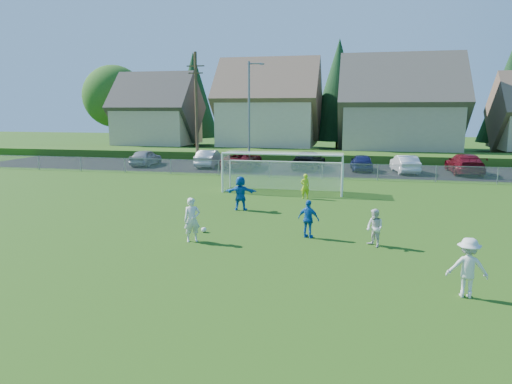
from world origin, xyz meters
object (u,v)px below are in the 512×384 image
soccer_ball (204,230)px  soccer_goal (283,166)px  car_b (209,158)px  car_e (362,162)px  player_white_b (375,228)px  player_white_a (192,220)px  car_g (465,164)px  player_blue_a (309,219)px  car_d (309,160)px  car_c (242,160)px  player_blue_b (241,193)px  player_white_c (468,268)px  goalkeeper (305,186)px  car_a (146,157)px  car_f (405,164)px

soccer_ball → soccer_goal: (1.77, 10.26, 1.52)m
car_b → car_e: bearing=177.7°
player_white_b → soccer_goal: 12.00m
player_white_a → car_g: (14.73, 22.68, -0.06)m
player_blue_a → car_d: bearing=-66.3°
car_c → car_e: bearing=-173.4°
player_blue_b → soccer_goal: bearing=-110.4°
player_white_c → car_d: bearing=-72.1°
goalkeeper → car_a: size_ratio=0.34×
car_c → player_blue_a: bearing=112.9°
player_white_a → car_e: 23.85m
player_blue_b → car_g: bearing=-137.8°
car_c → car_f: bearing=-177.2°
player_white_c → car_c: 28.55m
player_white_a → player_blue_a: bearing=-10.1°
goalkeeper → car_c: car_c is taller
player_white_c → car_b: 30.63m
car_g → car_a: bearing=0.3°
car_g → player_white_c: bearing=77.8°
player_blue_a → car_b: (-11.05, 21.22, -0.02)m
car_c → player_white_a: bearing=101.0°
car_e → goalkeeper: bearing=71.8°
player_blue_b → soccer_ball: bearing=76.9°
car_b → car_e: 13.37m
player_blue_a → soccer_goal: size_ratio=0.21×
car_d → soccer_goal: soccer_goal is taller
car_a → car_c: bearing=175.9°
soccer_ball → soccer_goal: bearing=80.2°
player_white_c → car_c: player_white_c is taller
player_white_a → soccer_goal: soccer_goal is taller
car_c → player_white_c: bearing=118.5°
soccer_ball → player_blue_a: bearing=1.7°
car_c → car_d: same height
player_blue_a → car_b: player_blue_a is taller
car_b → car_c: car_c is taller
player_white_a → car_c: 22.36m
player_white_b → player_blue_b: size_ratio=0.81×
car_a → soccer_goal: bearing=141.1°
goalkeeper → car_b: 16.48m
car_a → player_blue_a: bearing=127.0°
player_white_a → car_f: size_ratio=0.40×
goalkeeper → car_g: car_g is taller
player_white_c → car_e: 26.50m
player_blue_a → goalkeeper: 8.21m
player_white_b → car_f: bearing=132.7°
player_white_a → car_c: player_white_a is taller
soccer_ball → player_white_a: bearing=-90.1°
player_blue_b → car_b: bearing=-74.4°
car_c → player_white_b: bearing=118.1°
player_white_a → soccer_goal: size_ratio=0.23×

